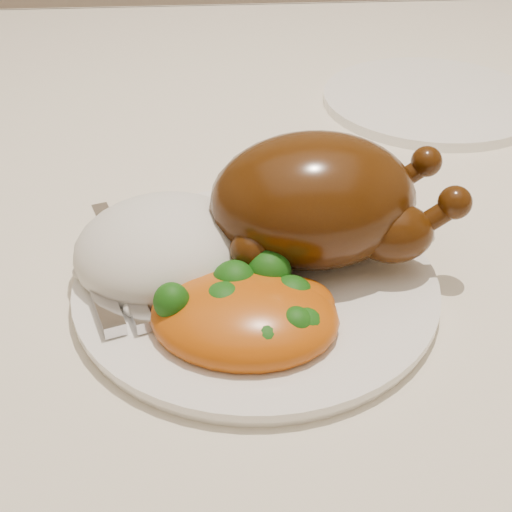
{
  "coord_description": "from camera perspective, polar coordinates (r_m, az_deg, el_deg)",
  "views": [
    {
      "loc": [
        -0.11,
        -0.6,
        1.08
      ],
      "look_at": [
        -0.08,
        -0.2,
        0.8
      ],
      "focal_mm": 50.0,
      "sensor_mm": 36.0,
      "label": 1
    }
  ],
  "objects": [
    {
      "name": "dining_table",
      "position": [
        0.74,
        5.03,
        0.74
      ],
      "size": [
        1.6,
        0.9,
        0.76
      ],
      "color": "brown",
      "rests_on": "floor"
    },
    {
      "name": "tablecloth",
      "position": [
        0.7,
        5.34,
        5.67
      ],
      "size": [
        1.73,
        1.03,
        0.18
      ],
      "color": "silver",
      "rests_on": "dining_table"
    },
    {
      "name": "dinner_plate",
      "position": [
        0.51,
        0.0,
        -2.34
      ],
      "size": [
        0.31,
        0.31,
        0.01
      ],
      "primitive_type": "cylinder",
      "rotation": [
        0.0,
        0.0,
        0.25
      ],
      "color": "white",
      "rests_on": "tablecloth"
    },
    {
      "name": "side_plate",
      "position": [
        0.82,
        13.84,
        12.05
      ],
      "size": [
        0.28,
        0.28,
        0.01
      ],
      "primitive_type": "cylinder",
      "rotation": [
        0.0,
        0.0,
        0.22
      ],
      "color": "white",
      "rests_on": "tablecloth"
    },
    {
      "name": "roast_chicken",
      "position": [
        0.51,
        5.08,
        4.49
      ],
      "size": [
        0.18,
        0.12,
        0.09
      ],
      "rotation": [
        0.0,
        0.0,
        0.06
      ],
      "color": "#4A2707",
      "rests_on": "dinner_plate"
    },
    {
      "name": "rice_mound",
      "position": [
        0.51,
        -7.27,
        0.49
      ],
      "size": [
        0.15,
        0.14,
        0.07
      ],
      "rotation": [
        0.0,
        0.0,
        0.21
      ],
      "color": "white",
      "rests_on": "dinner_plate"
    },
    {
      "name": "mac_and_cheese",
      "position": [
        0.46,
        -0.24,
        -4.54
      ],
      "size": [
        0.14,
        0.11,
        0.05
      ],
      "rotation": [
        0.0,
        0.0,
        -0.18
      ],
      "color": "#BF530C",
      "rests_on": "dinner_plate"
    },
    {
      "name": "cutlery",
      "position": [
        0.51,
        -10.82,
        -1.71
      ],
      "size": [
        0.06,
        0.16,
        0.01
      ],
      "rotation": [
        0.0,
        0.0,
        0.32
      ],
      "color": "silver",
      "rests_on": "dinner_plate"
    }
  ]
}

